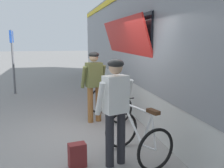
{
  "coord_description": "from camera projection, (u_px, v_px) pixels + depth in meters",
  "views": [
    {
      "loc": [
        -0.68,
        -5.27,
        2.07
      ],
      "look_at": [
        0.59,
        0.3,
        1.05
      ],
      "focal_mm": 40.61,
      "sensor_mm": 36.0,
      "label": 1
    }
  ],
  "objects": [
    {
      "name": "ground_plane",
      "position": [
        89.0,
        134.0,
        5.57
      ],
      "size": [
        80.0,
        80.0,
        0.0
      ],
      "primitive_type": "plane",
      "color": "gray"
    },
    {
      "name": "train_car",
      "position": [
        208.0,
        43.0,
        5.95
      ],
      "size": [
        3.28,
        20.85,
        3.88
      ],
      "color": "slate",
      "rests_on": "ground"
    },
    {
      "name": "cyclist_near_in_olive",
      "position": [
        94.0,
        81.0,
        6.25
      ],
      "size": [
        0.66,
        0.42,
        1.76
      ],
      "color": "#935B2D",
      "rests_on": "ground"
    },
    {
      "name": "cyclist_far_in_white",
      "position": [
        115.0,
        103.0,
        4.06
      ],
      "size": [
        0.66,
        0.43,
        1.76
      ],
      "color": "#232328",
      "rests_on": "ground"
    },
    {
      "name": "bicycle_near_silver",
      "position": [
        110.0,
        103.0,
        6.64
      ],
      "size": [
        1.03,
        1.25,
        0.99
      ],
      "color": "black",
      "rests_on": "ground"
    },
    {
      "name": "bicycle_far_white",
      "position": [
        137.0,
        136.0,
        4.39
      ],
      "size": [
        0.99,
        1.23,
        0.99
      ],
      "color": "black",
      "rests_on": "ground"
    },
    {
      "name": "backpack_on_platform",
      "position": [
        77.0,
        155.0,
        4.13
      ],
      "size": [
        0.31,
        0.23,
        0.4
      ],
      "primitive_type": "cube",
      "rotation": [
        0.0,
        0.0,
        0.17
      ],
      "color": "maroon",
      "rests_on": "ground"
    },
    {
      "name": "platform_sign_post",
      "position": [
        12.0,
        51.0,
        9.43
      ],
      "size": [
        0.08,
        0.7,
        2.4
      ],
      "color": "#595B60",
      "rests_on": "ground"
    }
  ]
}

